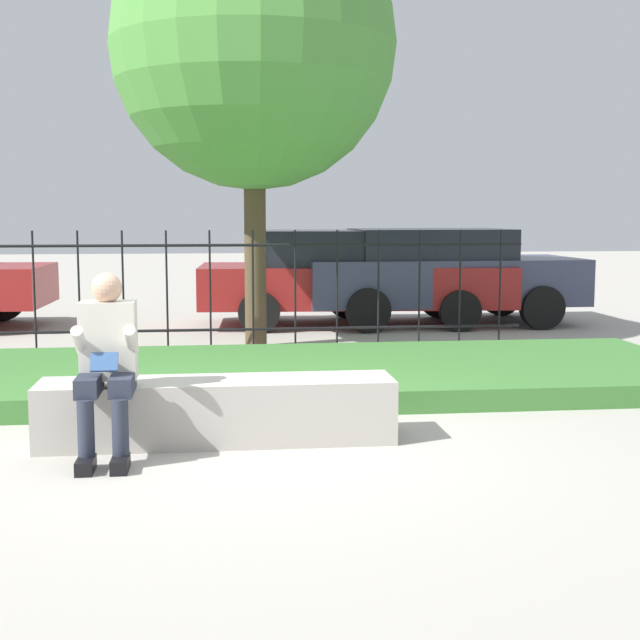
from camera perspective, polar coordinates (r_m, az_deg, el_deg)
The scene contains 8 objects.
ground_plane at distance 6.63m, azimuth -4.95°, elevation -7.72°, with size 60.00×60.00×0.00m, color #A8A399.
stone_bench at distance 6.58m, azimuth -6.56°, elevation -6.01°, with size 2.57×0.54×0.46m.
person_seated_reader at distance 6.23m, azimuth -13.48°, elevation -2.34°, with size 0.42×0.73×1.26m.
grass_berm at distance 8.66m, azimuth -5.39°, elevation -3.58°, with size 9.00×2.80×0.20m.
iron_fence at distance 10.51m, azimuth -5.68°, elevation 1.94°, with size 7.00×0.03×1.46m.
car_parked_center at distance 13.22m, azimuth 2.02°, elevation 2.86°, with size 4.65×2.03×1.40m.
car_parked_right at distance 13.48m, azimuth 7.53°, elevation 3.00°, with size 4.13×2.02×1.42m.
tree_behind_fence at distance 11.19m, azimuth -4.28°, elevation 17.04°, with size 3.44×3.44×5.37m.
Camera 1 is at (-0.18, -6.41, 1.68)m, focal length 50.00 mm.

